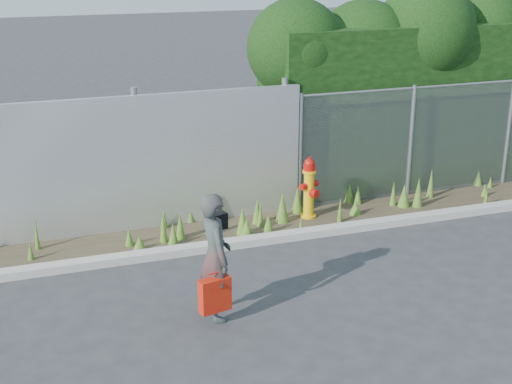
{
  "coord_description": "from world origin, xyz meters",
  "views": [
    {
      "loc": [
        -3.48,
        -7.76,
        4.41
      ],
      "look_at": [
        -0.3,
        1.4,
        1.0
      ],
      "focal_mm": 50.0,
      "sensor_mm": 36.0,
      "label": 1
    }
  ],
  "objects": [
    {
      "name": "ground",
      "position": [
        0.0,
        0.0,
        0.0
      ],
      "size": [
        80.0,
        80.0,
        0.0
      ],
      "primitive_type": "plane",
      "color": "#323234",
      "rests_on": "ground"
    },
    {
      "name": "hedge",
      "position": [
        4.15,
        4.03,
        2.07
      ],
      "size": [
        7.71,
        2.08,
        3.76
      ],
      "color": "black",
      "rests_on": "ground"
    },
    {
      "name": "chainlink_fence",
      "position": [
        4.25,
        3.0,
        1.03
      ],
      "size": [
        6.5,
        0.07,
        2.05
      ],
      "color": "gray",
      "rests_on": "ground"
    },
    {
      "name": "weed_strip",
      "position": [
        0.28,
        2.47,
        0.14
      ],
      "size": [
        16.0,
        1.31,
        0.55
      ],
      "color": "#403524",
      "rests_on": "ground"
    },
    {
      "name": "fire_hydrant",
      "position": [
        1.04,
        2.55,
        0.52
      ],
      "size": [
        0.36,
        0.32,
        1.08
      ],
      "rotation": [
        0.0,
        0.0,
        0.37
      ],
      "color": "#F5B50C",
      "rests_on": "ground"
    },
    {
      "name": "red_tote_bag",
      "position": [
        -1.44,
        -0.37,
        0.41
      ],
      "size": [
        0.39,
        0.14,
        0.51
      ],
      "rotation": [
        0.0,
        0.0,
        0.21
      ],
      "color": "#A42E09"
    },
    {
      "name": "curb",
      "position": [
        0.0,
        1.8,
        0.06
      ],
      "size": [
        16.0,
        0.22,
        0.12
      ],
      "primitive_type": "cube",
      "color": "#ADA69D",
      "rests_on": "ground"
    },
    {
      "name": "woman",
      "position": [
        -1.37,
        -0.16,
        0.81
      ],
      "size": [
        0.39,
        0.59,
        1.62
      ],
      "primitive_type": "imported",
      "rotation": [
        0.0,
        0.0,
        1.58
      ],
      "color": "#0E5C54",
      "rests_on": "ground"
    },
    {
      "name": "black_shoulder_bag",
      "position": [
        -1.29,
        0.03,
        1.18
      ],
      "size": [
        0.27,
        0.11,
        0.2
      ],
      "rotation": [
        0.0,
        0.0,
        0.28
      ],
      "color": "black"
    },
    {
      "name": "corrugated_fence",
      "position": [
        -3.25,
        3.01,
        1.1
      ],
      "size": [
        8.5,
        0.21,
        2.3
      ],
      "color": "#BABDC2",
      "rests_on": "ground"
    }
  ]
}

